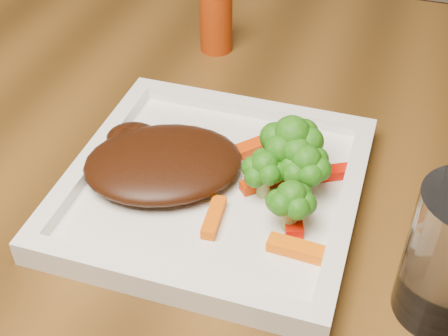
% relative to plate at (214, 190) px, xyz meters
% --- Properties ---
extents(plate, '(0.27, 0.27, 0.01)m').
position_rel_plate_xyz_m(plate, '(0.00, 0.00, 0.00)').
color(plate, white).
rests_on(plate, dining_table).
extents(steak, '(0.19, 0.17, 0.03)m').
position_rel_plate_xyz_m(steak, '(-0.05, 0.00, 0.02)').
color(steak, '#391708').
rests_on(steak, plate).
extents(broccoli_0, '(0.08, 0.08, 0.07)m').
position_rel_plate_xyz_m(broccoli_0, '(0.06, 0.03, 0.04)').
color(broccoli_0, '#136F12').
rests_on(broccoli_0, plate).
extents(broccoli_1, '(0.06, 0.06, 0.06)m').
position_rel_plate_xyz_m(broccoli_1, '(0.08, 0.01, 0.04)').
color(broccoli_1, '#256D12').
rests_on(broccoli_1, plate).
extents(broccoli_2, '(0.05, 0.05, 0.06)m').
position_rel_plate_xyz_m(broccoli_2, '(0.08, -0.03, 0.04)').
color(broccoli_2, '#296010').
rests_on(broccoli_2, plate).
extents(broccoli_3, '(0.06, 0.06, 0.06)m').
position_rel_plate_xyz_m(broccoli_3, '(0.05, 0.00, 0.04)').
color(broccoli_3, '#186C12').
rests_on(broccoli_3, plate).
extents(carrot_1, '(0.06, 0.02, 0.01)m').
position_rel_plate_xyz_m(carrot_1, '(0.10, -0.06, 0.01)').
color(carrot_1, '#FD6904').
rests_on(carrot_1, plate).
extents(carrot_2, '(0.02, 0.05, 0.01)m').
position_rel_plate_xyz_m(carrot_2, '(0.01, -0.05, 0.01)').
color(carrot_2, '#EB5B03').
rests_on(carrot_2, plate).
extents(carrot_3, '(0.05, 0.04, 0.01)m').
position_rel_plate_xyz_m(carrot_3, '(0.10, 0.05, 0.01)').
color(carrot_3, red).
rests_on(carrot_3, plate).
extents(carrot_4, '(0.05, 0.05, 0.01)m').
position_rel_plate_xyz_m(carrot_4, '(0.03, 0.07, 0.01)').
color(carrot_4, '#D43603').
rests_on(carrot_4, plate).
extents(carrot_5, '(0.03, 0.06, 0.01)m').
position_rel_plate_xyz_m(carrot_5, '(0.08, -0.02, 0.01)').
color(carrot_5, '#FF1504').
rests_on(carrot_5, plate).
extents(carrot_6, '(0.04, 0.04, 0.01)m').
position_rel_plate_xyz_m(carrot_6, '(0.05, 0.01, 0.01)').
color(carrot_6, red).
rests_on(carrot_6, plate).
extents(spice_shaker, '(0.05, 0.05, 0.09)m').
position_rel_plate_xyz_m(spice_shaker, '(-0.09, 0.27, 0.04)').
color(spice_shaker, '#A02F08').
rests_on(spice_shaker, dining_table).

